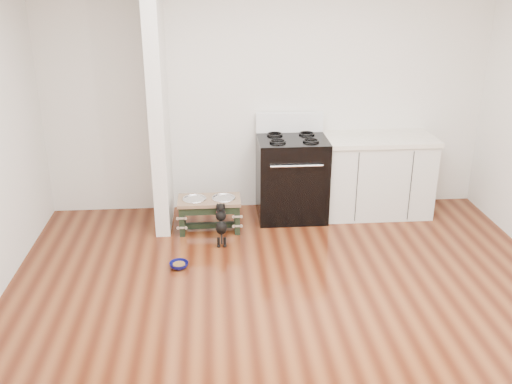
{
  "coord_description": "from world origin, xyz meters",
  "views": [
    {
      "loc": [
        -0.62,
        -3.81,
        2.67
      ],
      "look_at": [
        -0.2,
        1.53,
        0.55
      ],
      "focal_mm": 40.0,
      "sensor_mm": 36.0,
      "label": 1
    }
  ],
  "objects": [
    {
      "name": "ground",
      "position": [
        0.0,
        0.0,
        0.0
      ],
      "size": [
        5.0,
        5.0,
        0.0
      ],
      "primitive_type": "plane",
      "color": "#42190B",
      "rests_on": "ground"
    },
    {
      "name": "room_shell",
      "position": [
        0.0,
        0.0,
        1.62
      ],
      "size": [
        5.0,
        5.0,
        5.0
      ],
      "color": "silver",
      "rests_on": "ground"
    },
    {
      "name": "partition_wall",
      "position": [
        -1.18,
        2.1,
        1.35
      ],
      "size": [
        0.15,
        0.8,
        2.7
      ],
      "primitive_type": "cube",
      "color": "silver",
      "rests_on": "ground"
    },
    {
      "name": "oven_range",
      "position": [
        0.25,
        2.16,
        0.48
      ],
      "size": [
        0.76,
        0.69,
        1.14
      ],
      "color": "black",
      "rests_on": "ground"
    },
    {
      "name": "cabinet_run",
      "position": [
        1.23,
        2.18,
        0.45
      ],
      "size": [
        1.24,
        0.64,
        0.91
      ],
      "color": "silver",
      "rests_on": "ground"
    },
    {
      "name": "dog_feeder",
      "position": [
        -0.68,
        1.83,
        0.26
      ],
      "size": [
        0.67,
        0.36,
        0.38
      ],
      "color": "black",
      "rests_on": "ground"
    },
    {
      "name": "puppy",
      "position": [
        -0.56,
        1.52,
        0.22
      ],
      "size": [
        0.12,
        0.34,
        0.41
      ],
      "color": "black",
      "rests_on": "ground"
    },
    {
      "name": "floor_bowl",
      "position": [
        -0.98,
        1.01,
        0.03
      ],
      "size": [
        0.24,
        0.24,
        0.06
      ],
      "rotation": [
        0.0,
        0.0,
        0.43
      ],
      "color": "#0B0C51",
      "rests_on": "ground"
    }
  ]
}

